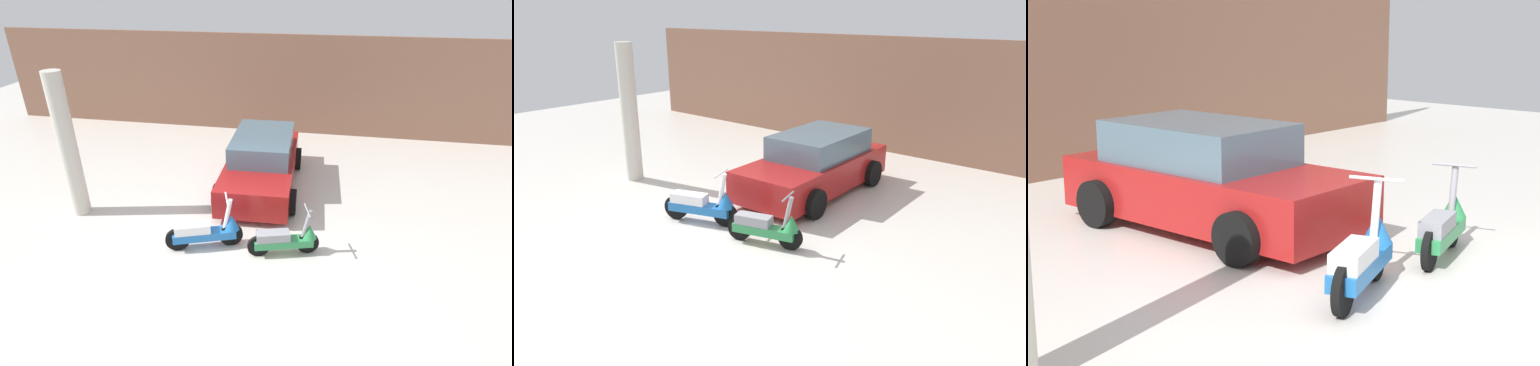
{
  "view_description": "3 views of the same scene",
  "coord_description": "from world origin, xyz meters",
  "views": [
    {
      "loc": [
        1.67,
        -5.65,
        4.87
      ],
      "look_at": [
        0.24,
        2.13,
        0.73
      ],
      "focal_mm": 28.0,
      "sensor_mm": 36.0,
      "label": 1
    },
    {
      "loc": [
        6.19,
        -5.35,
        3.9
      ],
      "look_at": [
        0.4,
        1.57,
        0.75
      ],
      "focal_mm": 35.0,
      "sensor_mm": 36.0,
      "label": 2
    },
    {
      "loc": [
        -6.24,
        -3.63,
        2.65
      ],
      "look_at": [
        0.0,
        2.04,
        0.81
      ],
      "focal_mm": 55.0,
      "sensor_mm": 36.0,
      "label": 3
    }
  ],
  "objects": [
    {
      "name": "wall_back",
      "position": [
        0.0,
        7.54,
        1.61
      ],
      "size": [
        19.6,
        0.12,
        3.21
      ],
      "primitive_type": "cube",
      "color": "#845B47",
      "rests_on": "ground_plane"
    },
    {
      "name": "support_column_side",
      "position": [
        -3.69,
        1.36,
        1.61
      ],
      "size": [
        0.38,
        0.38,
        3.21
      ],
      "primitive_type": "cylinder",
      "color": "beige",
      "rests_on": "ground_plane"
    },
    {
      "name": "scooter_front_left",
      "position": [
        -0.46,
        0.61,
        0.38
      ],
      "size": [
        1.47,
        0.77,
        1.07
      ],
      "rotation": [
        0.0,
        0.0,
        0.35
      ],
      "color": "black",
      "rests_on": "ground_plane"
    },
    {
      "name": "ground_plane",
      "position": [
        0.0,
        0.0,
        0.0
      ],
      "size": [
        28.0,
        28.0,
        0.0
      ],
      "primitive_type": "plane",
      "color": "silver"
    },
    {
      "name": "car_rear_left",
      "position": [
        0.15,
        3.42,
        0.64
      ],
      "size": [
        2.01,
        3.98,
        1.33
      ],
      "rotation": [
        0.0,
        0.0,
        -1.53
      ],
      "color": "maroon",
      "rests_on": "ground_plane"
    },
    {
      "name": "scooter_front_right",
      "position": [
        1.11,
        0.67,
        0.35
      ],
      "size": [
        1.37,
        0.66,
        0.98
      ],
      "rotation": [
        0.0,
        0.0,
        0.29
      ],
      "color": "black",
      "rests_on": "ground_plane"
    }
  ]
}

